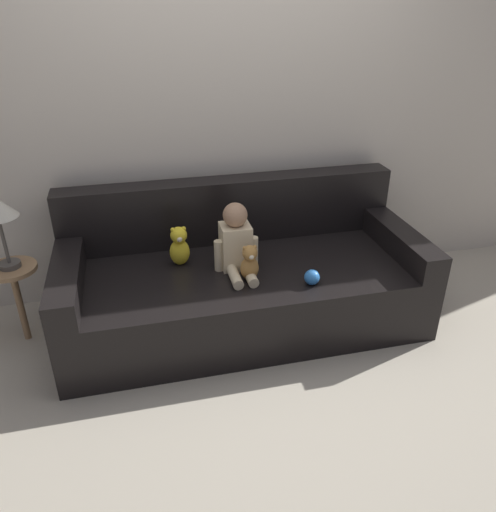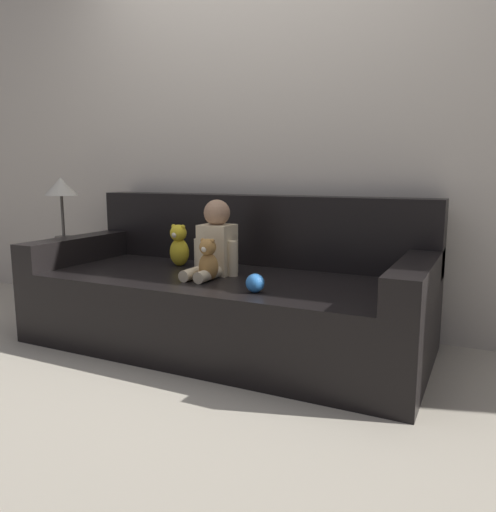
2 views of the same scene
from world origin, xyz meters
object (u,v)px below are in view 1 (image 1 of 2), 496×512
teddy_bear_brown (250,263)px  side_table (2,233)px  person_baby (236,243)px  couch (241,278)px  plush_toy_side (179,246)px  toy_ball (312,277)px

teddy_bear_brown → side_table: side_table is taller
person_baby → teddy_bear_brown: person_baby is taller
couch → plush_toy_side: bearing=173.1°
couch → person_baby: couch is taller
plush_toy_side → side_table: 0.98m
couch → side_table: 1.40m
side_table → couch: bearing=-2.9°
couch → plush_toy_side: 0.45m
plush_toy_side → side_table: side_table is taller
person_baby → toy_ball: bearing=-37.5°
person_baby → plush_toy_side: bearing=159.1°
toy_ball → side_table: 1.74m
couch → person_baby: size_ratio=5.33×
plush_toy_side → toy_ball: plush_toy_side is taller
teddy_bear_brown → side_table: bearing=167.2°
couch → toy_ball: (0.33, -0.37, 0.17)m
couch → side_table: (-1.33, 0.07, 0.43)m
plush_toy_side → toy_ball: (0.70, -0.41, -0.08)m
person_baby → side_table: size_ratio=0.44×
person_baby → teddy_bear_brown: 0.17m
plush_toy_side → toy_ball: size_ratio=2.81×
person_baby → toy_ball: person_baby is taller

